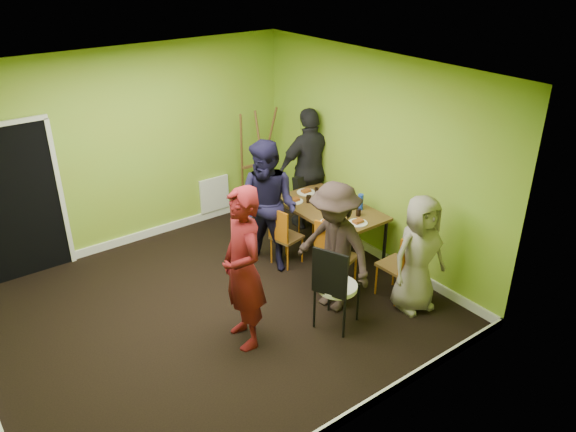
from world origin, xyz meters
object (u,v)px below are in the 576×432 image
Objects in this scene: person_back_end at (310,169)px; easel at (257,163)px; chair_left_near at (333,254)px; chair_front_end at (402,261)px; chair_left_far at (283,233)px; chair_back_end at (307,192)px; person_left_near at (334,248)px; dining_table at (330,211)px; blue_bottle at (360,202)px; person_left_far at (268,207)px; chair_bentwood at (335,284)px; person_front_end at (419,254)px; orange_bottle at (323,202)px; person_standing at (243,269)px; thermos at (331,201)px.

easel is at bearing -58.68° from person_back_end.
chair_left_near reaches higher than chair_front_end.
chair_left_far is 0.96× the size of chair_back_end.
easel is 1.06× the size of person_left_near.
dining_table is 1.60× the size of chair_front_end.
person_back_end is at bearing 85.50° from blue_bottle.
person_left_far is (-0.27, 1.01, 0.32)m from chair_left_near.
chair_left_far is 0.53× the size of person_left_near.
person_left_far is at bearing 162.83° from dining_table.
chair_bentwood is 0.73× the size of person_front_end.
person_front_end is at bearing 10.34° from chair_left_far.
person_left_near is at bearing -123.89° from orange_bottle.
person_back_end is (1.04, 0.73, 0.45)m from chair_left_far.
easel is 3.34m from person_front_end.
chair_bentwood is 4.84× the size of blue_bottle.
dining_table is at bearing -71.81° from orange_bottle.
easel reaches higher than chair_left_far.
chair_back_end is at bearing 69.05° from orange_bottle.
person_standing is (-2.23, -0.58, 0.06)m from blue_bottle.
chair_back_end is at bearing -77.50° from easel.
person_standing is (-1.95, -0.87, 0.22)m from dining_table.
person_standing reaches higher than chair_left_near.
dining_table is 0.82m from chair_back_end.
thermos is 2.78× the size of orange_bottle.
chair_left_far is 1.51m from chair_bentwood.
thermos is (0.63, -0.23, 0.39)m from chair_left_far.
easel is 2.84m from person_left_near.
thermos is 0.13× the size of person_left_far.
chair_left_near is 4.65× the size of blue_bottle.
person_standing is at bearing -152.76° from orange_bottle.
chair_back_end is 0.36m from person_back_end.
orange_bottle reaches higher than dining_table.
chair_front_end is (0.60, -0.58, -0.05)m from chair_left_near.
chair_bentwood is 4.51× the size of thermos.
easel is at bearing 90.00° from dining_table.
easel is (1.02, 3.07, 0.26)m from chair_bentwood.
person_front_end is at bearing 79.19° from chair_back_end.
person_left_near is at bearing 117.81° from chair_bentwood.
chair_bentwood reaches higher than blue_bottle.
thermos is (-0.05, 1.28, 0.34)m from chair_front_end.
chair_left_near reaches higher than orange_bottle.
chair_front_end is 1.47m from orange_bottle.
person_back_end is at bearing 113.95° from chair_left_far.
chair_left_near is (0.08, -0.93, 0.09)m from chair_left_far.
person_left_far is 0.96× the size of person_back_end.
easel is (-0.00, 1.79, 0.15)m from dining_table.
chair_left_near is 0.57× the size of person_left_far.
orange_bottle is (0.62, -0.07, 0.31)m from chair_left_far.
chair_back_end is (0.22, 0.79, -0.06)m from dining_table.
dining_table is at bearing 124.28° from chair_left_near.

